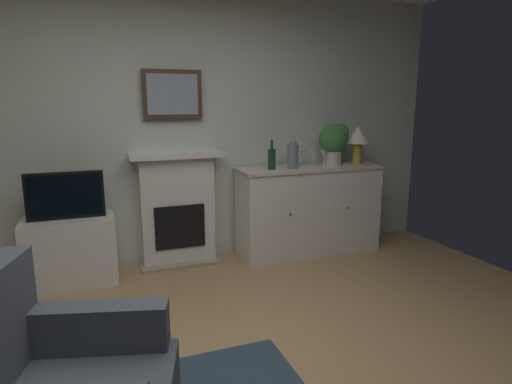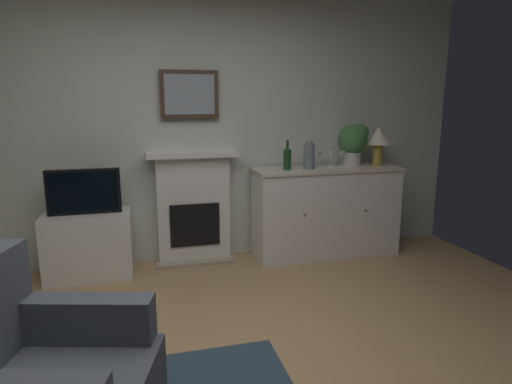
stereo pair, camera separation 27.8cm
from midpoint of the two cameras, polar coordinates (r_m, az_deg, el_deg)
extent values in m
cube|color=silver|center=(4.30, -13.97, 8.11)|extent=(5.89, 0.06, 2.64)
cube|color=white|center=(4.32, -12.07, -2.48)|extent=(0.70, 0.18, 1.05)
cube|color=tan|center=(4.38, -11.58, -9.27)|extent=(0.77, 0.20, 0.03)
cube|color=black|center=(4.26, -11.79, -4.54)|extent=(0.48, 0.02, 0.42)
cube|color=white|center=(4.19, -12.33, 4.74)|extent=(0.87, 0.27, 0.05)
cube|color=#473323|center=(4.23, -12.82, 12.39)|extent=(0.55, 0.03, 0.45)
cube|color=#8C99A8|center=(4.21, -12.78, 12.39)|extent=(0.47, 0.01, 0.37)
cube|color=white|center=(4.56, 5.21, -2.57)|extent=(1.47, 0.45, 0.89)
cube|color=beige|center=(4.46, 5.31, 3.15)|extent=(1.50, 0.48, 0.03)
sphere|color=brown|center=(4.20, 2.65, -2.90)|extent=(0.02, 0.02, 0.02)
sphere|color=brown|center=(4.49, 10.26, -2.11)|extent=(0.02, 0.02, 0.02)
cylinder|color=#B79338|center=(4.72, 11.48, 4.96)|extent=(0.10, 0.10, 0.22)
cone|color=#EFE5C6|center=(4.70, 11.58, 7.38)|extent=(0.26, 0.26, 0.18)
cylinder|color=#193F1E|center=(4.24, 0.19, 4.31)|extent=(0.08, 0.08, 0.20)
cylinder|color=#193F1E|center=(4.22, 0.19, 6.26)|extent=(0.03, 0.03, 0.09)
cylinder|color=silver|center=(4.46, 4.26, 3.39)|extent=(0.06, 0.06, 0.00)
cylinder|color=silver|center=(4.46, 4.27, 4.00)|extent=(0.01, 0.01, 0.09)
cone|color=silver|center=(4.45, 4.28, 5.02)|extent=(0.07, 0.07, 0.07)
cylinder|color=silver|center=(4.48, 5.71, 3.40)|extent=(0.06, 0.06, 0.00)
cylinder|color=silver|center=(4.47, 5.73, 4.00)|extent=(0.01, 0.01, 0.09)
cone|color=silver|center=(4.46, 5.75, 5.02)|extent=(0.07, 0.07, 0.07)
cylinder|color=silver|center=(4.51, 7.07, 3.43)|extent=(0.06, 0.06, 0.00)
cylinder|color=silver|center=(4.51, 7.09, 4.03)|extent=(0.01, 0.01, 0.09)
cone|color=silver|center=(4.50, 7.11, 5.04)|extent=(0.07, 0.07, 0.07)
cylinder|color=slate|center=(4.31, 2.99, 4.68)|extent=(0.11, 0.11, 0.24)
sphere|color=slate|center=(4.30, 3.01, 6.27)|extent=(0.08, 0.08, 0.08)
cube|color=white|center=(4.19, -24.94, -7.05)|extent=(0.75, 0.42, 0.59)
cube|color=black|center=(4.04, -25.56, -0.44)|extent=(0.62, 0.06, 0.40)
cube|color=black|center=(4.01, -25.60, -0.53)|extent=(0.57, 0.01, 0.35)
cylinder|color=beige|center=(4.63, 8.34, 4.45)|extent=(0.18, 0.18, 0.14)
sphere|color=#3D753D|center=(4.61, 8.42, 6.92)|extent=(0.30, 0.30, 0.30)
sphere|color=#3D753D|center=(4.61, 9.28, 7.76)|extent=(0.18, 0.18, 0.18)
cube|color=#474C56|center=(2.32, -24.29, -15.98)|extent=(0.73, 0.33, 0.22)
camera|label=1|loc=(0.14, -92.86, -0.60)|focal=30.50mm
camera|label=2|loc=(0.14, 87.14, 0.60)|focal=30.50mm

